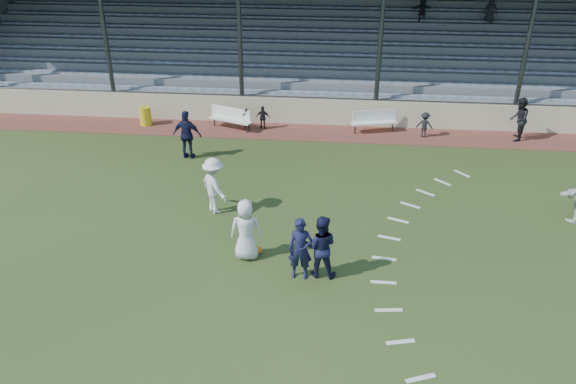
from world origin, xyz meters
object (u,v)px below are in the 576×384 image
Objects in this scene: bench_right at (374,119)px; player_white_lead at (246,230)px; player_navy_lead at (300,249)px; official at (519,119)px; bench_left at (231,116)px; football at (258,250)px; trash_bin at (145,116)px.

player_white_lead reaches higher than bench_right.
player_navy_lead is 13.38m from official.
bench_right is at bearing 23.58° from bench_left.
player_navy_lead is (1.31, -0.98, 0.78)m from football.
player_white_lead is at bearing -145.80° from football.
player_white_lead is at bearing 154.61° from player_navy_lead.
bench_left is 1.12× the size of player_navy_lead.
trash_bin is 13.21m from player_navy_lead.
bench_right is (6.31, 0.28, 0.00)m from bench_left.
player_navy_lead is at bearing -20.81° from official.
official is at bearing 52.15° from player_navy_lead.
player_navy_lead reaches higher than bench_right.
player_white_lead is (2.32, -9.78, 0.34)m from bench_left.
football is at bearing -149.28° from player_white_lead.
football is 13.56m from official.
football is 0.88m from player_white_lead.
official reaches higher than football.
bench_left is 0.99× the size of bench_right.
bench_left reaches higher than trash_bin.
official is at bearing 44.55° from football.
official is (5.95, -0.37, 0.36)m from bench_right.
bench_right is 1.13× the size of player_navy_lead.
bench_right is at bearing -75.88° from official.
official reaches higher than bench_left.
trash_bin is 16.18m from official.
trash_bin is 11.66m from player_white_lead.
bench_left is 12.27m from official.
player_navy_lead reaches higher than bench_left.
trash_bin is at bearing -159.77° from bench_left.
bench_left and bench_right have the same top height.
football is 0.13× the size of official.
player_navy_lead is at bearing 150.48° from player_white_lead.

